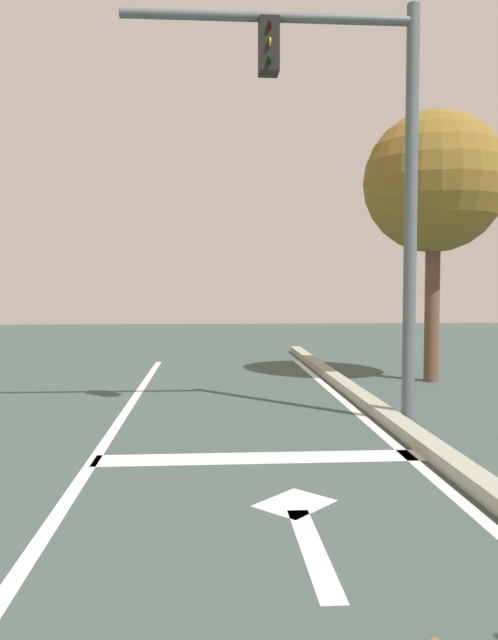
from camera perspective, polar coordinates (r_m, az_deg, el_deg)
lane_line_center at (r=4.37m, az=-19.81°, el=-20.08°), size 0.12×20.00×0.01m
stop_bar at (r=6.25m, az=1.05°, el=-12.72°), size 3.29×0.40×0.01m
lane_arrow_stem at (r=4.27m, az=5.98°, el=-20.50°), size 0.16×1.40×0.01m
lane_arrow_head at (r=5.05m, az=4.28°, el=-16.66°), size 0.71×0.71×0.01m
traffic_signal_mast at (r=7.90m, az=9.62°, el=16.17°), size 3.63×0.34×5.15m
roadside_tree at (r=11.57m, az=16.87°, el=12.07°), size 2.49×2.49×4.80m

